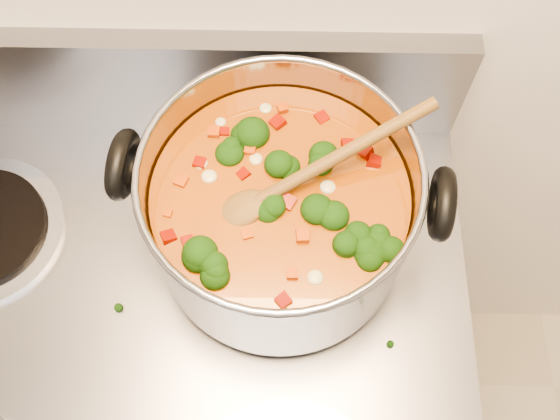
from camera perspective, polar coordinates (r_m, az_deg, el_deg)
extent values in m
cube|color=gray|center=(1.19, -9.13, -18.25)|extent=(0.80, 0.69, 0.92)
cube|color=gray|center=(0.80, -12.68, 11.30)|extent=(0.80, 0.03, 0.16)
cylinder|color=#A5A5AD|center=(0.76, 0.99, -2.35)|extent=(0.20, 0.20, 0.01)
cylinder|color=black|center=(0.75, 1.00, -2.11)|extent=(0.16, 0.16, 0.01)
cylinder|color=#98989F|center=(0.68, 0.00, 0.20)|extent=(0.29, 0.29, 0.15)
torus|color=#98989F|center=(0.61, 0.00, 3.39)|extent=(0.29, 0.29, 0.01)
cylinder|color=#983D0D|center=(0.69, 0.00, -0.58)|extent=(0.27, 0.27, 0.11)
torus|color=black|center=(0.66, -14.14, 4.06)|extent=(0.03, 0.08, 0.08)
torus|color=black|center=(0.64, 14.57, 0.55)|extent=(0.03, 0.08, 0.08)
ellipsoid|color=black|center=(0.64, 9.87, -1.45)|extent=(0.04, 0.04, 0.03)
ellipsoid|color=black|center=(0.62, -2.73, -3.93)|extent=(0.04, 0.04, 0.03)
ellipsoid|color=black|center=(0.67, 3.06, 6.06)|extent=(0.04, 0.04, 0.03)
ellipsoid|color=black|center=(0.63, 1.37, -1.99)|extent=(0.04, 0.04, 0.03)
ellipsoid|color=black|center=(0.66, -10.65, 1.69)|extent=(0.04, 0.04, 0.03)
ellipsoid|color=black|center=(0.63, 0.66, -0.31)|extent=(0.04, 0.04, 0.03)
ellipsoid|color=black|center=(0.64, -8.44, 0.44)|extent=(0.04, 0.04, 0.03)
ellipsoid|color=black|center=(0.63, -5.06, -2.03)|extent=(0.04, 0.04, 0.03)
ellipsoid|color=black|center=(0.63, -6.65, -2.24)|extent=(0.04, 0.04, 0.03)
ellipsoid|color=black|center=(0.70, -2.85, 8.81)|extent=(0.04, 0.04, 0.03)
ellipsoid|color=black|center=(0.61, -3.03, -4.83)|extent=(0.04, 0.04, 0.03)
ellipsoid|color=#911805|center=(0.61, -4.52, -7.25)|extent=(0.01, 0.01, 0.01)
ellipsoid|color=#911805|center=(0.67, -2.26, 5.64)|extent=(0.01, 0.01, 0.01)
ellipsoid|color=#911805|center=(0.70, 1.92, 8.87)|extent=(0.01, 0.01, 0.01)
ellipsoid|color=#911805|center=(0.62, -2.54, -3.26)|extent=(0.01, 0.01, 0.01)
ellipsoid|color=#911805|center=(0.69, 6.82, 6.97)|extent=(0.01, 0.01, 0.01)
ellipsoid|color=#911805|center=(0.68, 9.45, 4.96)|extent=(0.01, 0.01, 0.01)
ellipsoid|color=#911805|center=(0.64, -3.00, 0.07)|extent=(0.01, 0.01, 0.01)
ellipsoid|color=#911805|center=(0.69, -7.03, 6.93)|extent=(0.01, 0.01, 0.01)
ellipsoid|color=#911805|center=(0.66, 5.28, 4.08)|extent=(0.01, 0.01, 0.01)
ellipsoid|color=#911805|center=(0.69, 3.91, 8.40)|extent=(0.01, 0.01, 0.01)
ellipsoid|color=#911805|center=(0.65, 0.84, 2.64)|extent=(0.01, 0.01, 0.01)
ellipsoid|color=#911805|center=(0.65, -8.68, 1.53)|extent=(0.01, 0.01, 0.01)
ellipsoid|color=#A03808|center=(0.62, -8.07, -4.64)|extent=(0.01, 0.01, 0.01)
ellipsoid|color=#A03808|center=(0.64, -4.17, -0.01)|extent=(0.01, 0.01, 0.01)
ellipsoid|color=#A03808|center=(0.61, -3.70, -6.76)|extent=(0.01, 0.01, 0.01)
ellipsoid|color=#A03808|center=(0.66, -2.81, 4.26)|extent=(0.01, 0.01, 0.01)
ellipsoid|color=#A03808|center=(0.65, -1.60, 1.99)|extent=(0.01, 0.01, 0.01)
ellipsoid|color=#A03808|center=(0.64, 8.85, -1.11)|extent=(0.01, 0.01, 0.01)
ellipsoid|color=#A03808|center=(0.63, -7.88, -2.98)|extent=(0.01, 0.01, 0.01)
ellipsoid|color=#A03808|center=(0.62, 3.51, -3.10)|extent=(0.01, 0.01, 0.01)
ellipsoid|color=#A03808|center=(0.68, -8.40, 5.82)|extent=(0.01, 0.01, 0.01)
ellipsoid|color=#A03808|center=(0.66, -5.59, 3.01)|extent=(0.01, 0.01, 0.01)
ellipsoid|color=#A03808|center=(0.66, 1.85, 3.93)|extent=(0.01, 0.01, 0.01)
ellipsoid|color=#A03808|center=(0.62, 3.91, -3.57)|extent=(0.01, 0.01, 0.01)
ellipsoid|color=#C2BA85|center=(0.61, -3.07, -5.34)|extent=(0.02, 0.02, 0.01)
ellipsoid|color=#C2BA85|center=(0.67, 7.70, 4.83)|extent=(0.02, 0.02, 0.01)
ellipsoid|color=#C2BA85|center=(0.65, -2.39, 2.88)|extent=(0.02, 0.02, 0.01)
ellipsoid|color=#C2BA85|center=(0.67, 2.95, 4.89)|extent=(0.02, 0.02, 0.01)
ellipsoid|color=#C2BA85|center=(0.65, -7.63, 2.23)|extent=(0.02, 0.02, 0.01)
ellipsoid|color=#C2BA85|center=(0.68, 5.84, 5.92)|extent=(0.02, 0.02, 0.01)
ellipsoid|color=#C2BA85|center=(0.67, 3.84, 4.72)|extent=(0.02, 0.02, 0.01)
ellipsoid|color=#C2BA85|center=(0.60, -0.02, -6.88)|extent=(0.02, 0.02, 0.01)
ellipsoid|color=brown|center=(0.64, -3.66, -0.06)|extent=(0.08, 0.06, 0.03)
cylinder|color=brown|center=(0.64, 5.22, 4.83)|extent=(0.20, 0.11, 0.07)
ellipsoid|color=black|center=(0.79, -13.06, -0.71)|extent=(0.01, 0.01, 0.01)
ellipsoid|color=black|center=(0.73, 11.22, -11.53)|extent=(0.01, 0.01, 0.01)
ellipsoid|color=black|center=(0.83, 10.46, 5.18)|extent=(0.01, 0.01, 0.01)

